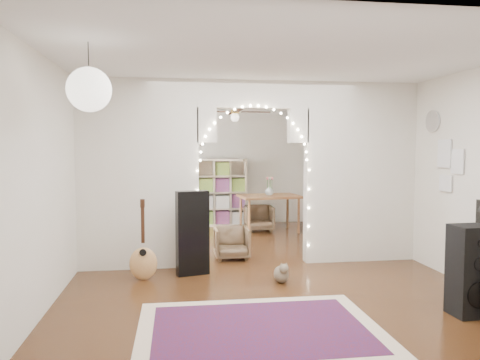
{
  "coord_description": "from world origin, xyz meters",
  "views": [
    {
      "loc": [
        -1.16,
        -6.78,
        1.73
      ],
      "look_at": [
        -0.15,
        0.3,
        1.23
      ],
      "focal_mm": 35.0,
      "sensor_mm": 36.0,
      "label": 1
    }
  ],
  "objects": [
    {
      "name": "floor",
      "position": [
        0.0,
        0.0,
        0.0
      ],
      "size": [
        7.5,
        7.5,
        0.0
      ],
      "primitive_type": "plane",
      "color": "black",
      "rests_on": "ground"
    },
    {
      "name": "ceiling",
      "position": [
        0.0,
        0.0,
        2.7
      ],
      "size": [
        5.0,
        7.5,
        0.02
      ],
      "primitive_type": "cube",
      "color": "white",
      "rests_on": "wall_back"
    },
    {
      "name": "wall_back",
      "position": [
        0.0,
        3.75,
        1.35
      ],
      "size": [
        5.0,
        0.02,
        2.7
      ],
      "primitive_type": "cube",
      "color": "silver",
      "rests_on": "floor"
    },
    {
      "name": "wall_front",
      "position": [
        0.0,
        -3.75,
        1.35
      ],
      "size": [
        5.0,
        0.02,
        2.7
      ],
      "primitive_type": "cube",
      "color": "silver",
      "rests_on": "floor"
    },
    {
      "name": "wall_left",
      "position": [
        -2.5,
        0.0,
        1.35
      ],
      "size": [
        0.02,
        7.5,
        2.7
      ],
      "primitive_type": "cube",
      "color": "silver",
      "rests_on": "floor"
    },
    {
      "name": "wall_right",
      "position": [
        2.5,
        0.0,
        1.35
      ],
      "size": [
        0.02,
        7.5,
        2.7
      ],
      "primitive_type": "cube",
      "color": "silver",
      "rests_on": "floor"
    },
    {
      "name": "divider_wall",
      "position": [
        0.0,
        0.0,
        1.42
      ],
      "size": [
        5.0,
        0.2,
        2.7
      ],
      "color": "silver",
      "rests_on": "floor"
    },
    {
      "name": "fairy_lights",
      "position": [
        0.0,
        -0.13,
        1.55
      ],
      "size": [
        1.64,
        0.04,
        1.6
      ],
      "primitive_type": null,
      "color": "#FFEABF",
      "rests_on": "divider_wall"
    },
    {
      "name": "window",
      "position": [
        -2.47,
        1.8,
        1.5
      ],
      "size": [
        0.04,
        1.2,
        1.4
      ],
      "primitive_type": "cube",
      "color": "white",
      "rests_on": "wall_left"
    },
    {
      "name": "wall_clock",
      "position": [
        2.48,
        -0.6,
        2.1
      ],
      "size": [
        0.03,
        0.31,
        0.31
      ],
      "primitive_type": "cylinder",
      "rotation": [
        0.0,
        1.57,
        0.0
      ],
      "color": "white",
      "rests_on": "wall_right"
    },
    {
      "name": "picture_frames",
      "position": [
        2.48,
        -1.0,
        1.5
      ],
      "size": [
        0.02,
        0.5,
        0.7
      ],
      "primitive_type": null,
      "color": "white",
      "rests_on": "wall_right"
    },
    {
      "name": "paper_lantern",
      "position": [
        -1.9,
        -2.4,
        2.25
      ],
      "size": [
        0.4,
        0.4,
        0.4
      ],
      "primitive_type": "sphere",
      "color": "white",
      "rests_on": "ceiling"
    },
    {
      "name": "ceiling_fan",
      "position": [
        0.0,
        2.0,
        2.4
      ],
      "size": [
        1.1,
        1.1,
        0.3
      ],
      "primitive_type": null,
      "color": "gold",
      "rests_on": "ceiling"
    },
    {
      "name": "area_rug",
      "position": [
        -0.36,
        -2.51,
        0.01
      ],
      "size": [
        2.32,
        1.75,
        0.02
      ],
      "primitive_type": "cube",
      "rotation": [
        0.0,
        0.0,
        -0.01
      ],
      "color": "maroon",
      "rests_on": "floor"
    },
    {
      "name": "guitar_case",
      "position": [
        -0.91,
        -0.49,
        0.57
      ],
      "size": [
        0.46,
        0.25,
        1.15
      ],
      "primitive_type": "cube",
      "rotation": [
        0.0,
        0.0,
        0.26
      ],
      "color": "black",
      "rests_on": "floor"
    },
    {
      "name": "acoustic_guitar",
      "position": [
        -1.56,
        -0.65,
        0.39
      ],
      "size": [
        0.38,
        0.22,
        0.9
      ],
      "rotation": [
        0.0,
        0.0,
        -0.27
      ],
      "color": "#B97D4A",
      "rests_on": "floor"
    },
    {
      "name": "tabby_cat",
      "position": [
        0.2,
        -1.02,
        0.12
      ],
      "size": [
        0.2,
        0.44,
        0.29
      ],
      "rotation": [
        0.0,
        0.0,
        0.04
      ],
      "color": "brown",
      "rests_on": "floor"
    },
    {
      "name": "floor_speaker",
      "position": [
        1.85,
        -2.44,
        0.47
      ],
      "size": [
        0.38,
        0.34,
        0.94
      ],
      "rotation": [
        0.0,
        0.0,
        0.05
      ],
      "color": "black",
      "rests_on": "floor"
    },
    {
      "name": "bookcase",
      "position": [
        -0.28,
        3.5,
        0.74
      ],
      "size": [
        1.46,
        0.93,
        1.48
      ],
      "primitive_type": "cube",
      "rotation": [
        0.0,
        0.0,
        -0.43
      ],
      "color": "#C2A98C",
      "rests_on": "floor"
    },
    {
      "name": "dining_table",
      "position": [
        0.79,
        2.58,
        0.68
      ],
      "size": [
        1.28,
        0.93,
        0.76
      ],
      "rotation": [
        0.0,
        0.0,
        0.11
      ],
      "color": "brown",
      "rests_on": "floor"
    },
    {
      "name": "flower_vase",
      "position": [
        0.79,
        2.58,
        0.85
      ],
      "size": [
        0.2,
        0.2,
        0.19
      ],
      "primitive_type": "imported",
      "rotation": [
        0.0,
        0.0,
        0.11
      ],
      "color": "silver",
      "rests_on": "dining_table"
    },
    {
      "name": "dining_chair_left",
      "position": [
        0.59,
        2.67,
        0.27
      ],
      "size": [
        0.58,
        0.6,
        0.53
      ],
      "primitive_type": "imported",
      "rotation": [
        0.0,
        0.0,
        -0.02
      ],
      "color": "brown",
      "rests_on": "floor"
    },
    {
      "name": "dining_chair_right",
      "position": [
        -0.27,
        0.35,
        0.25
      ],
      "size": [
        0.53,
        0.54,
        0.49
      ],
      "primitive_type": "imported",
      "rotation": [
        0.0,
        0.0,
        0.0
      ],
      "color": "brown",
      "rests_on": "floor"
    }
  ]
}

